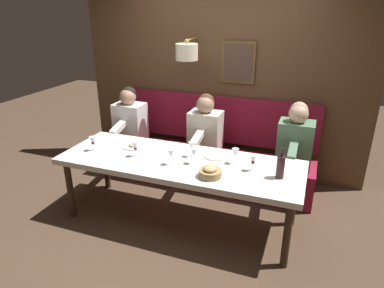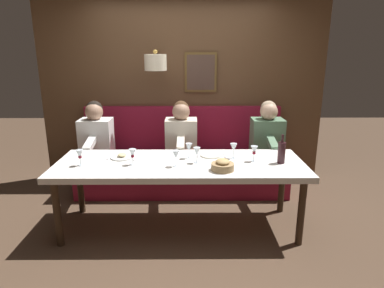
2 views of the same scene
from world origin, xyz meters
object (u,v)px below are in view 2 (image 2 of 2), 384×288
at_px(wine_glass_2, 176,155).
at_px(wine_glass_3, 80,155).
at_px(wine_glass_4, 132,154).
at_px(dining_table, 180,168).
at_px(diner_near, 181,134).
at_px(wine_glass_5, 197,152).
at_px(wine_glass_0, 254,151).
at_px(wine_glass_1, 234,148).
at_px(wine_glass_6, 189,148).
at_px(wine_bottle, 282,152).
at_px(diner_middle, 96,134).
at_px(bread_bowl, 223,165).
at_px(diner_nearest, 267,134).

height_order(wine_glass_2, wine_glass_3, same).
distance_m(wine_glass_2, wine_glass_4, 0.44).
xyz_separation_m(dining_table, wine_glass_3, (-0.10, 0.99, 0.18)).
distance_m(diner_near, wine_glass_4, 1.06).
distance_m(wine_glass_4, wine_glass_5, 0.65).
bearing_deg(wine_glass_2, wine_glass_0, -79.41).
xyz_separation_m(wine_glass_1, wine_glass_4, (-0.20, 1.04, -0.00)).
distance_m(wine_glass_3, wine_glass_6, 1.11).
height_order(diner_near, wine_glass_1, diner_near).
distance_m(wine_glass_3, wine_glass_4, 0.52).
distance_m(dining_table, wine_bottle, 1.05).
xyz_separation_m(wine_glass_0, wine_glass_5, (-0.05, 0.59, 0.00)).
bearing_deg(dining_table, diner_middle, 51.19).
bearing_deg(diner_middle, bread_bowl, -126.65).
relative_size(diner_nearest, wine_glass_4, 4.82).
height_order(wine_glass_1, wine_glass_4, same).
distance_m(dining_table, wine_glass_0, 0.78).
bearing_deg(wine_glass_5, dining_table, 82.50).
xyz_separation_m(wine_glass_4, wine_glass_5, (0.05, -0.65, 0.00)).
relative_size(wine_glass_2, wine_glass_4, 1.00).
relative_size(diner_nearest, wine_glass_1, 4.82).
distance_m(diner_middle, bread_bowl, 1.88).
xyz_separation_m(diner_near, diner_middle, (0.00, 1.09, 0.00)).
bearing_deg(wine_bottle, wine_glass_5, 89.16).
xyz_separation_m(wine_glass_3, bread_bowl, (-0.15, -1.41, -0.07)).
distance_m(diner_near, wine_glass_5, 0.92).
distance_m(wine_glass_1, bread_bowl, 0.40).
relative_size(diner_middle, wine_glass_3, 4.82).
xyz_separation_m(diner_near, wine_glass_1, (-0.76, -0.57, 0.04)).
relative_size(wine_glass_3, bread_bowl, 0.75).
xyz_separation_m(wine_glass_4, bread_bowl, (-0.17, -0.89, -0.07)).
relative_size(wine_glass_3, wine_bottle, 0.55).
bearing_deg(diner_near, wine_glass_3, 134.87).
bearing_deg(wine_glass_6, wine_bottle, -99.97).
bearing_deg(diner_near, wine_glass_6, -172.52).
bearing_deg(diner_middle, wine_glass_3, -173.92).
xyz_separation_m(wine_glass_1, wine_glass_6, (0.01, 0.47, 0.00)).
bearing_deg(bread_bowl, wine_glass_0, -52.62).
height_order(wine_glass_3, bread_bowl, wine_glass_3).
bearing_deg(wine_glass_5, diner_near, 11.24).
xyz_separation_m(wine_glass_2, wine_glass_5, (0.10, -0.21, 0.00)).
height_order(diner_middle, wine_glass_4, diner_middle).
distance_m(wine_glass_2, bread_bowl, 0.47).
distance_m(dining_table, wine_glass_5, 0.25).
bearing_deg(wine_glass_5, wine_glass_1, -69.66).
distance_m(diner_middle, wine_glass_3, 0.99).
height_order(wine_glass_0, wine_glass_2, same).
bearing_deg(dining_table, wine_glass_0, -88.19).
bearing_deg(wine_glass_5, wine_glass_3, 93.69).
xyz_separation_m(wine_glass_0, wine_glass_1, (0.10, 0.20, 0.00)).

